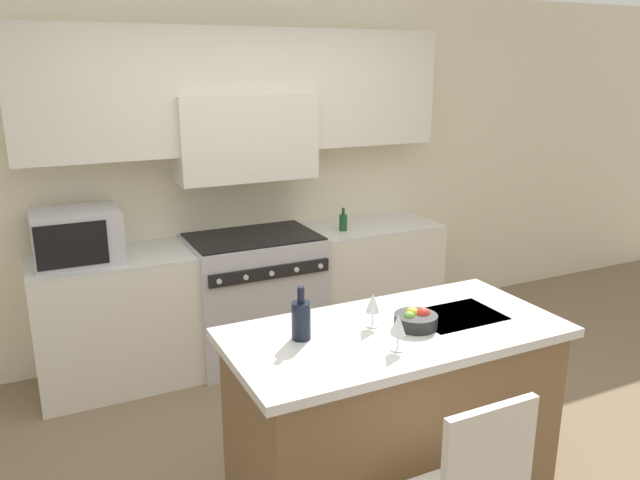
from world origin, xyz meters
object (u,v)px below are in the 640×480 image
range_stove (255,296)px  wine_glass_far (373,304)px  oil_bottle_on_counter (343,222)px  microwave (77,236)px  fruit_bowl (416,319)px  wine_bottle (301,319)px  wine_glass_near (398,326)px

range_stove → wine_glass_far: 1.85m
oil_bottle_on_counter → microwave: bearing=177.8°
fruit_bowl → wine_bottle: bearing=167.8°
microwave → wine_glass_near: size_ratio=3.12×
wine_glass_far → fruit_bowl: size_ratio=0.83×
fruit_bowl → microwave: bearing=125.9°
range_stove → oil_bottle_on_counter: size_ratio=5.38×
wine_bottle → wine_glass_far: 0.37m
fruit_bowl → wine_glass_near: bearing=-141.0°
wine_glass_near → fruit_bowl: size_ratio=0.83×
microwave → wine_glass_near: microwave is taller
microwave → wine_glass_far: size_ratio=3.12×
fruit_bowl → oil_bottle_on_counter: size_ratio=1.17×
wine_glass_far → oil_bottle_on_counter: size_ratio=0.97×
wine_glass_near → wine_bottle: bearing=138.5°
range_stove → microwave: 1.34m
wine_glass_near → oil_bottle_on_counter: size_ratio=0.97×
range_stove → wine_glass_far: bearing=-90.9°
range_stove → wine_bottle: (-0.39, -1.73, 0.55)m
wine_glass_near → wine_glass_far: (0.03, 0.27, 0.00)m
range_stove → wine_bottle: 1.86m
microwave → wine_glass_near: bearing=-61.0°
wine_glass_near → wine_glass_far: 0.27m
wine_glass_far → wine_glass_near: bearing=-96.6°
wine_bottle → oil_bottle_on_counter: (1.11, 1.68, -0.04)m
range_stove → oil_bottle_on_counter: bearing=-4.4°
wine_glass_far → oil_bottle_on_counter: (0.74, 1.70, -0.07)m
wine_bottle → fruit_bowl: wine_bottle is taller
range_stove → wine_glass_far: size_ratio=5.55×
wine_bottle → fruit_bowl: size_ratio=1.22×
microwave → wine_bottle: 1.93m
microwave → oil_bottle_on_counter: bearing=-2.2°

